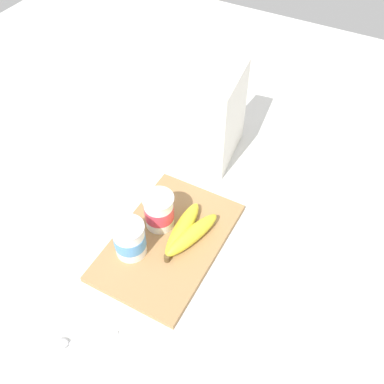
{
  "coord_description": "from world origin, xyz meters",
  "views": [
    {
      "loc": [
        -0.49,
        -0.33,
        0.84
      ],
      "look_at": [
        0.12,
        0.0,
        0.07
      ],
      "focal_mm": 40.31,
      "sensor_mm": 36.0,
      "label": 1
    }
  ],
  "objects_px": {
    "cutting_board": "(168,241)",
    "yogurt_cup_front": "(130,239)",
    "banana_bunch": "(187,232)",
    "spoon": "(74,341)",
    "yogurt_cup_back": "(159,211)",
    "cereal_box": "(225,118)"
  },
  "relations": [
    {
      "from": "yogurt_cup_back",
      "to": "spoon",
      "type": "relative_size",
      "value": 0.85
    },
    {
      "from": "yogurt_cup_front",
      "to": "banana_bunch",
      "type": "distance_m",
      "value": 0.14
    },
    {
      "from": "cutting_board",
      "to": "yogurt_cup_back",
      "type": "distance_m",
      "value": 0.08
    },
    {
      "from": "banana_bunch",
      "to": "spoon",
      "type": "xyz_separation_m",
      "value": [
        -0.33,
        0.08,
        -0.03
      ]
    },
    {
      "from": "banana_bunch",
      "to": "yogurt_cup_back",
      "type": "bearing_deg",
      "value": 87.63
    },
    {
      "from": "cereal_box",
      "to": "banana_bunch",
      "type": "height_order",
      "value": "cereal_box"
    },
    {
      "from": "cutting_board",
      "to": "banana_bunch",
      "type": "height_order",
      "value": "banana_bunch"
    },
    {
      "from": "cereal_box",
      "to": "yogurt_cup_back",
      "type": "height_order",
      "value": "cereal_box"
    },
    {
      "from": "banana_bunch",
      "to": "yogurt_cup_front",
      "type": "bearing_deg",
      "value": 135.6
    },
    {
      "from": "cutting_board",
      "to": "yogurt_cup_front",
      "type": "xyz_separation_m",
      "value": [
        -0.07,
        0.06,
        0.05
      ]
    },
    {
      "from": "yogurt_cup_front",
      "to": "cutting_board",
      "type": "bearing_deg",
      "value": -40.76
    },
    {
      "from": "spoon",
      "to": "banana_bunch",
      "type": "bearing_deg",
      "value": -13.89
    },
    {
      "from": "yogurt_cup_front",
      "to": "spoon",
      "type": "xyz_separation_m",
      "value": [
        -0.23,
        -0.01,
        -0.06
      ]
    },
    {
      "from": "banana_bunch",
      "to": "spoon",
      "type": "bearing_deg",
      "value": 166.11
    },
    {
      "from": "cutting_board",
      "to": "cereal_box",
      "type": "height_order",
      "value": "cereal_box"
    },
    {
      "from": "cutting_board",
      "to": "yogurt_cup_front",
      "type": "height_order",
      "value": "yogurt_cup_front"
    },
    {
      "from": "cutting_board",
      "to": "yogurt_cup_back",
      "type": "xyz_separation_m",
      "value": [
        0.03,
        0.04,
        0.05
      ]
    },
    {
      "from": "yogurt_cup_front",
      "to": "yogurt_cup_back",
      "type": "height_order",
      "value": "yogurt_cup_back"
    },
    {
      "from": "yogurt_cup_front",
      "to": "banana_bunch",
      "type": "xyz_separation_m",
      "value": [
        0.1,
        -0.09,
        -0.03
      ]
    },
    {
      "from": "yogurt_cup_back",
      "to": "spoon",
      "type": "height_order",
      "value": "yogurt_cup_back"
    },
    {
      "from": "cutting_board",
      "to": "yogurt_cup_front",
      "type": "bearing_deg",
      "value": 139.24
    },
    {
      "from": "spoon",
      "to": "yogurt_cup_back",
      "type": "bearing_deg",
      "value": -0.61
    }
  ]
}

